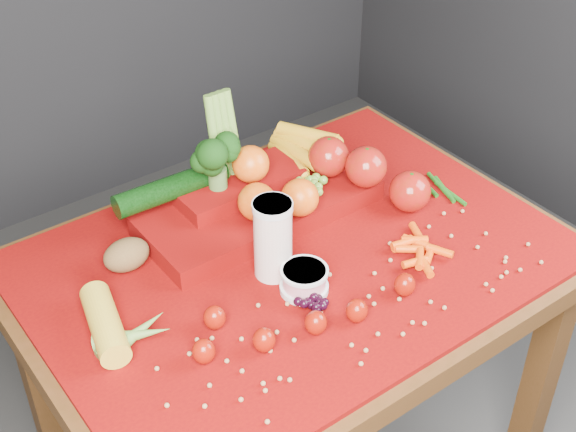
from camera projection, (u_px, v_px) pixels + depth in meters
table at (294, 294)px, 1.70m from camera, size 1.10×0.80×0.75m
red_cloth at (294, 257)px, 1.64m from camera, size 1.05×0.75×0.01m
milk_glass at (273, 236)px, 1.54m from camera, size 0.08×0.08×0.17m
yogurt_bowl at (304, 279)px, 1.53m from camera, size 0.10×0.10×0.05m
strawberry_scatter at (295, 319)px, 1.45m from camera, size 0.44×0.18×0.05m
dark_grape_cluster at (314, 304)px, 1.50m from camera, size 0.06×0.05×0.03m
soybean_scatter at (357, 308)px, 1.50m from camera, size 0.84×0.24×0.01m
corn_ear at (124, 332)px, 1.43m from camera, size 0.22×0.25×0.06m
potato at (127, 255)px, 1.59m from camera, size 0.10×0.07×0.07m
baby_carrot_pile at (422, 248)px, 1.63m from camera, size 0.18×0.17×0.03m
green_bean_pile at (439, 188)px, 1.82m from camera, size 0.14×0.12×0.01m
produce_mound at (274, 188)px, 1.72m from camera, size 0.61×0.36×0.27m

